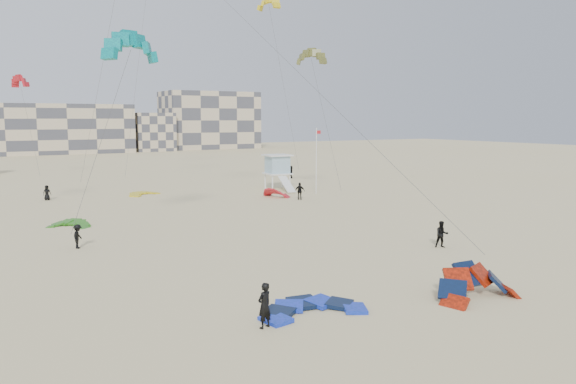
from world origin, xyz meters
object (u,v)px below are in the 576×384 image
kitesurfer_main (264,305)px  lifeguard_tower_near (278,172)px  kite_ground_orange (477,299)px  kite_ground_blue (312,312)px

kitesurfer_main → lifeguard_tower_near: 45.28m
kite_ground_orange → lifeguard_tower_near: bearing=76.1°
kitesurfer_main → kite_ground_orange: bearing=150.6°
kite_ground_orange → kite_ground_blue: bearing=165.4°
kite_ground_blue → kitesurfer_main: (-2.67, -0.59, 0.95)m
lifeguard_tower_near → kite_ground_blue: bearing=-111.6°
kite_ground_blue → kitesurfer_main: size_ratio=2.39×
lifeguard_tower_near → kite_ground_orange: bearing=-100.8°
kite_ground_blue → kite_ground_orange: kite_ground_orange is taller
kite_ground_blue → kitesurfer_main: kitesurfer_main is taller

